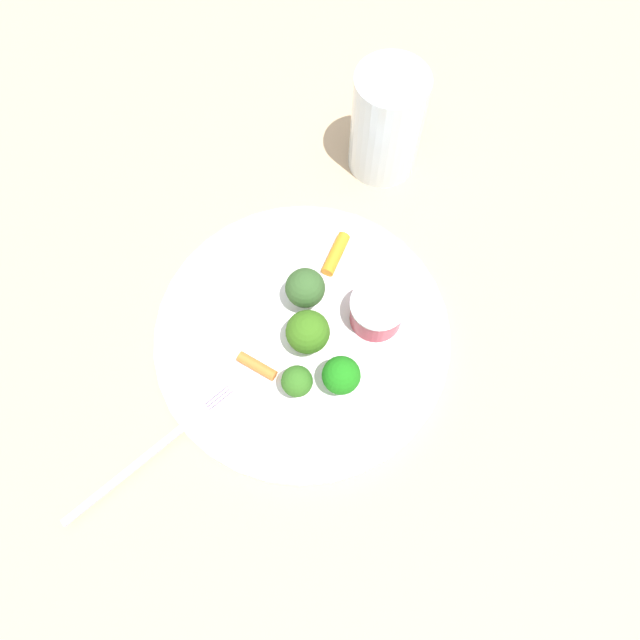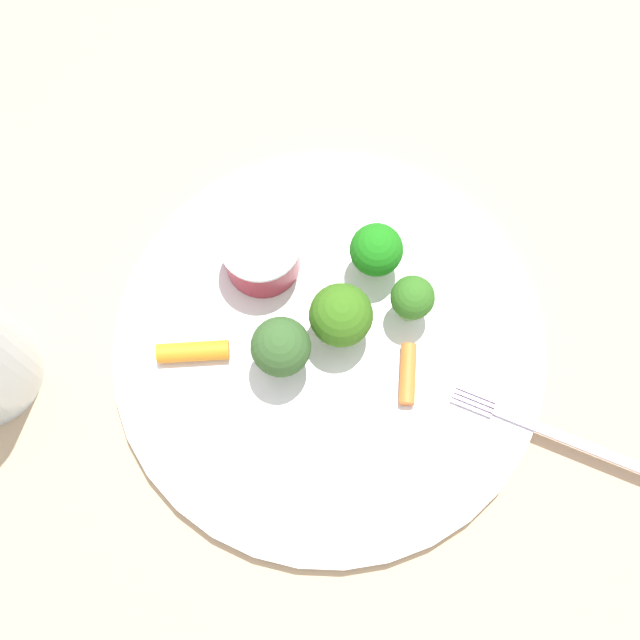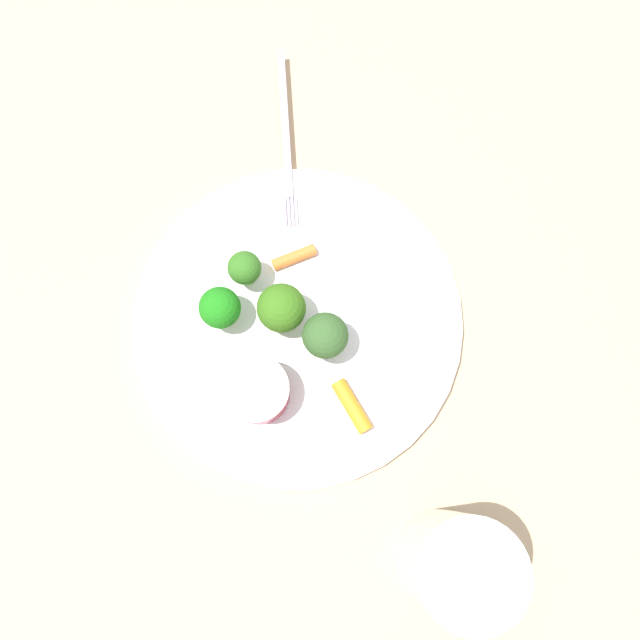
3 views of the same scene
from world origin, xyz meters
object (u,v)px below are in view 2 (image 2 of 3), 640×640
(carrot_stick_0, at_px, (408,374))
(carrot_stick_1, at_px, (193,352))
(plate, at_px, (329,347))
(fork, at_px, (583,445))
(broccoli_floret_1, at_px, (341,315))
(broccoli_floret_3, at_px, (412,299))
(broccoli_floret_2, at_px, (376,250))
(broccoli_floret_0, at_px, (281,347))
(sauce_cup, at_px, (262,253))

(carrot_stick_0, bearing_deg, carrot_stick_1, 91.82)
(plate, distance_m, fork, 0.18)
(plate, relative_size, carrot_stick_0, 7.22)
(broccoli_floret_1, distance_m, carrot_stick_1, 0.10)
(broccoli_floret_3, height_order, carrot_stick_1, broccoli_floret_3)
(broccoli_floret_1, height_order, broccoli_floret_2, broccoli_floret_1)
(broccoli_floret_2, distance_m, broccoli_floret_3, 0.04)
(carrot_stick_1, distance_m, fork, 0.26)
(broccoli_floret_0, distance_m, carrot_stick_0, 0.09)
(carrot_stick_0, bearing_deg, broccoli_floret_3, 4.96)
(carrot_stick_0, height_order, carrot_stick_1, carrot_stick_1)
(broccoli_floret_2, xyz_separation_m, fork, (-0.10, -0.15, -0.03))
(plate, distance_m, broccoli_floret_1, 0.04)
(broccoli_floret_3, xyz_separation_m, carrot_stick_0, (-0.04, -0.00, -0.02))
(sauce_cup, height_order, broccoli_floret_0, broccoli_floret_0)
(sauce_cup, bearing_deg, carrot_stick_1, 153.52)
(broccoli_floret_1, distance_m, fork, 0.18)
(plate, relative_size, carrot_stick_1, 6.15)
(broccoli_floret_2, xyz_separation_m, carrot_stick_0, (-0.07, -0.03, -0.02))
(broccoli_floret_1, bearing_deg, fork, -108.91)
(sauce_cup, distance_m, carrot_stick_1, 0.08)
(plate, height_order, carrot_stick_1, carrot_stick_1)
(broccoli_floret_0, xyz_separation_m, broccoli_floret_3, (0.05, -0.08, -0.01))
(broccoli_floret_3, relative_size, carrot_stick_1, 0.92)
(broccoli_floret_0, bearing_deg, broccoli_floret_3, -59.98)
(broccoli_floret_3, bearing_deg, broccoli_floret_2, 42.16)
(broccoli_floret_0, bearing_deg, broccoli_floret_1, -52.24)
(broccoli_floret_1, relative_size, carrot_stick_0, 1.27)
(broccoli_floret_1, bearing_deg, plate, 152.83)
(carrot_stick_1, bearing_deg, plate, -77.67)
(broccoli_floret_0, height_order, carrot_stick_1, broccoli_floret_0)
(broccoli_floret_3, relative_size, carrot_stick_0, 1.08)
(sauce_cup, height_order, broccoli_floret_2, broccoli_floret_2)
(fork, bearing_deg, broccoli_floret_2, 54.55)
(broccoli_floret_2, xyz_separation_m, broccoli_floret_3, (-0.03, -0.03, -0.00))
(broccoli_floret_3, bearing_deg, broccoli_floret_1, 112.95)
(broccoli_floret_3, bearing_deg, fork, -121.96)
(sauce_cup, xyz_separation_m, broccoli_floret_2, (0.01, -0.08, 0.01))
(broccoli_floret_0, height_order, fork, broccoli_floret_0)
(broccoli_floret_3, distance_m, carrot_stick_0, 0.05)
(broccoli_floret_1, xyz_separation_m, fork, (-0.06, -0.16, -0.03))
(broccoli_floret_0, distance_m, broccoli_floret_2, 0.09)
(broccoli_floret_0, distance_m, fork, 0.20)
(plate, height_order, sauce_cup, sauce_cup)
(broccoli_floret_2, height_order, broccoli_floret_3, broccoli_floret_2)
(broccoli_floret_3, bearing_deg, plate, 120.96)
(carrot_stick_1, bearing_deg, broccoli_floret_3, -70.37)
(plate, distance_m, broccoli_floret_0, 0.05)
(broccoli_floret_2, distance_m, carrot_stick_0, 0.08)
(sauce_cup, bearing_deg, broccoli_floret_1, -124.32)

